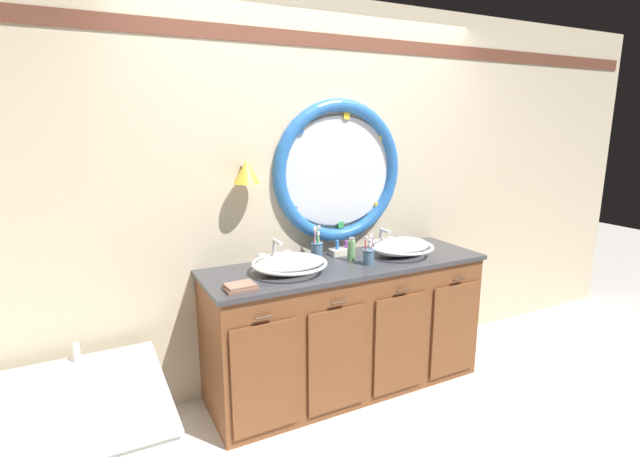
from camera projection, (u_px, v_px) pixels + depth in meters
The scene contains 12 objects.
ground_plane at pixel (358, 406), 3.08m from camera, with size 14.00×14.00×0.00m, color silver.
back_wall_assembly at pixel (318, 194), 3.30m from camera, with size 6.40×0.26×2.60m.
vanity_counter at pixel (346, 325), 3.23m from camera, with size 1.91×0.63×0.90m.
sink_basin_left at pixel (290, 264), 2.90m from camera, with size 0.47×0.47×0.11m.
sink_basin_right at pixel (401, 247), 3.28m from camera, with size 0.45×0.45×0.12m.
faucet_set_left at pixel (275, 253), 3.11m from camera, with size 0.23×0.14×0.16m.
faucet_set_right at pixel (381, 240), 3.49m from camera, with size 0.22×0.13×0.15m.
toothbrush_holder_left at pixel (317, 249), 3.22m from camera, with size 0.09×0.09×0.22m.
toothbrush_holder_right at pixel (368, 256), 3.07m from camera, with size 0.08×0.08×0.20m.
soap_dispenser at pixel (351, 250), 3.15m from camera, with size 0.05×0.06×0.16m.
folded_hand_towel at pixel (240, 287), 2.62m from camera, with size 0.17×0.13×0.03m.
toiletry_basket at pixel (342, 251), 3.31m from camera, with size 0.17×0.09×0.10m.
Camera 1 is at (-1.48, -2.33, 1.81)m, focal length 26.61 mm.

